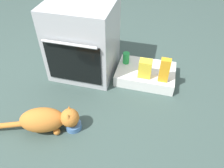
# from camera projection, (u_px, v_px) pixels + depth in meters

# --- Properties ---
(ground) EXTENTS (8.00, 8.00, 0.00)m
(ground) POSITION_uv_depth(u_px,v_px,m) (77.00, 97.00, 2.08)
(ground) COLOR #384C47
(oven) EXTENTS (0.62, 0.60, 0.74)m
(oven) POSITION_uv_depth(u_px,v_px,m) (83.00, 40.00, 2.14)
(oven) COLOR #B7BABF
(oven) RESTS_ON ground
(pantry_cabinet) EXTENTS (0.58, 0.40, 0.12)m
(pantry_cabinet) POSITION_uv_depth(u_px,v_px,m) (146.00, 74.00, 2.24)
(pantry_cabinet) COLOR white
(pantry_cabinet) RESTS_ON ground
(food_bowl) EXTENTS (0.13, 0.13, 0.08)m
(food_bowl) POSITION_uv_depth(u_px,v_px,m) (73.00, 125.00, 1.80)
(food_bowl) COLOR #4C7AB7
(food_bowl) RESTS_ON ground
(cat) EXTENTS (0.72, 0.30, 0.22)m
(cat) POSITION_uv_depth(u_px,v_px,m) (47.00, 120.00, 1.73)
(cat) COLOR #C6752D
(cat) RESTS_ON ground
(snack_bag) EXTENTS (0.12, 0.09, 0.18)m
(snack_bag) POSITION_uv_depth(u_px,v_px,m) (145.00, 69.00, 2.07)
(snack_bag) COLOR yellow
(snack_bag) RESTS_ON pantry_cabinet
(soda_can) EXTENTS (0.07, 0.07, 0.12)m
(soda_can) POSITION_uv_depth(u_px,v_px,m) (126.00, 58.00, 2.25)
(soda_can) COLOR green
(soda_can) RESTS_ON pantry_cabinet
(juice_carton) EXTENTS (0.09, 0.06, 0.24)m
(juice_carton) POSITION_uv_depth(u_px,v_px,m) (164.00, 70.00, 2.00)
(juice_carton) COLOR orange
(juice_carton) RESTS_ON pantry_cabinet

